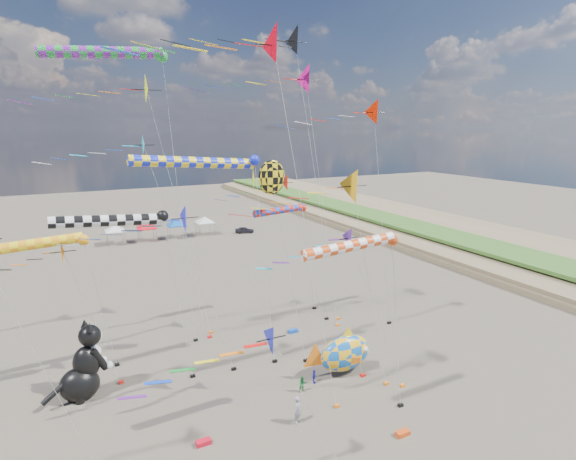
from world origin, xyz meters
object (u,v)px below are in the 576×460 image
at_px(fish_inflatable, 345,353).
at_px(child_blue, 314,376).
at_px(person_adult, 298,410).
at_px(child_green, 303,384).
at_px(cat_inflatable, 82,361).
at_px(parked_car, 245,230).

distance_m(fish_inflatable, child_blue, 3.00).
height_order(fish_inflatable, person_adult, fish_inflatable).
xyz_separation_m(fish_inflatable, child_blue, (-2.75, -0.09, -1.19)).
xyz_separation_m(child_green, child_blue, (1.32, 0.64, -0.07)).
distance_m(cat_inflatable, child_blue, 16.59).
bearing_deg(child_blue, cat_inflatable, 114.07).
relative_size(fish_inflatable, person_adult, 3.14).
bearing_deg(person_adult, fish_inflatable, -4.33).
xyz_separation_m(child_green, parked_car, (14.89, 48.76, -0.04)).
bearing_deg(child_green, child_blue, 36.64).
relative_size(child_green, child_blue, 1.12).
height_order(child_green, parked_car, child_green).
distance_m(cat_inflatable, fish_inflatable, 19.03).
bearing_deg(child_blue, child_green, 161.23).
height_order(fish_inflatable, child_blue, fish_inflatable).
bearing_deg(parked_car, person_adult, -178.25).
height_order(cat_inflatable, child_blue, cat_inflatable).
bearing_deg(fish_inflatable, child_blue, -178.19).
xyz_separation_m(person_adult, child_blue, (3.26, 3.51, -0.38)).
bearing_deg(child_blue, person_adult, -177.56).
height_order(cat_inflatable, fish_inflatable, cat_inflatable).
height_order(child_green, child_blue, child_green).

